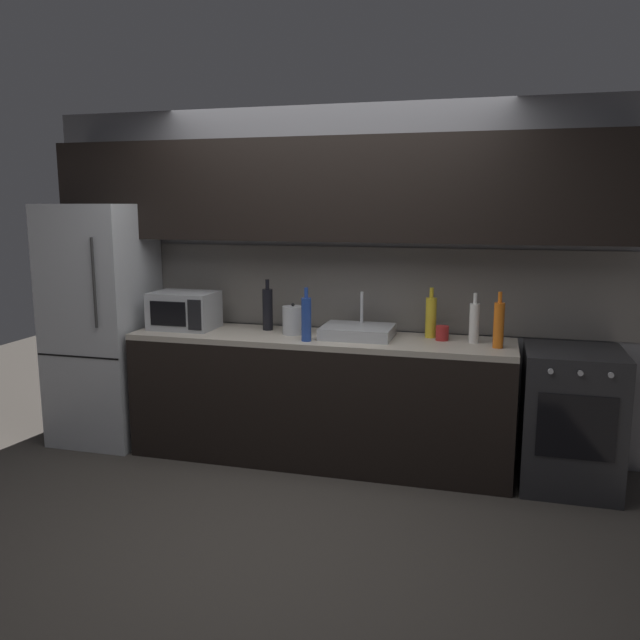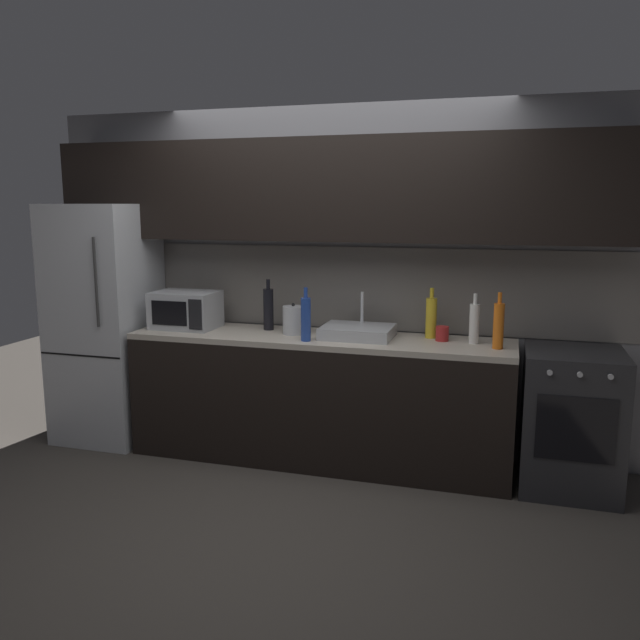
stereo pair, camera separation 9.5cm
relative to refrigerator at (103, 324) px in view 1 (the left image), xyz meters
name	(u,v)px [view 1 (the left image)]	position (x,y,z in m)	size (l,w,h in m)	color
ground_plane	(278,516)	(1.71, -0.90, -0.90)	(10.00, 10.00, 0.00)	#3D3833
back_wall	(330,240)	(1.71, 0.30, 0.65)	(4.40, 0.44, 2.50)	slate
counter_run	(319,398)	(1.71, 0.00, -0.45)	(2.66, 0.60, 0.90)	black
refrigerator	(103,324)	(0.00, 0.00, 0.00)	(0.68, 0.69, 1.81)	#B7BABF
oven_range	(570,419)	(3.38, 0.00, -0.45)	(0.60, 0.62, 0.90)	#232326
microwave	(184,310)	(0.68, 0.02, 0.13)	(0.46, 0.35, 0.27)	#A8AAAF
sink_basin	(358,331)	(1.98, 0.03, 0.04)	(0.48, 0.38, 0.30)	#ADAFB5
kettle	(293,320)	(1.52, 0.02, 0.10)	(0.19, 0.15, 0.22)	#B7BABF
wine_bottle_orange	(499,324)	(2.91, -0.06, 0.15)	(0.07, 0.07, 0.36)	orange
wine_bottle_yellow	(431,317)	(2.46, 0.16, 0.14)	(0.07, 0.07, 0.34)	gold
wine_bottle_dark	(268,309)	(1.29, 0.12, 0.15)	(0.07, 0.07, 0.37)	black
wine_bottle_blue	(306,319)	(1.67, -0.18, 0.15)	(0.07, 0.07, 0.36)	#234299
wine_bottle_white	(474,322)	(2.76, 0.06, 0.13)	(0.07, 0.07, 0.33)	silver
mug_red	(442,333)	(2.55, 0.08, 0.05)	(0.09, 0.09, 0.10)	#A82323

